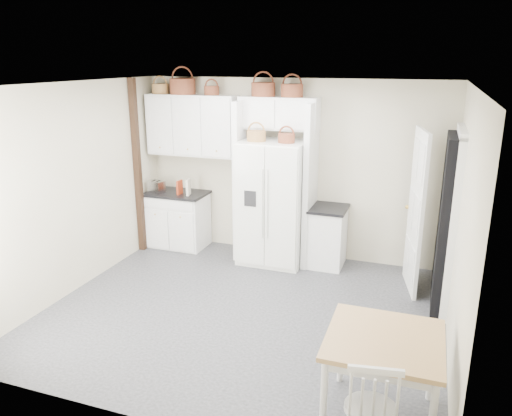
% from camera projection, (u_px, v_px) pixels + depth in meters
% --- Properties ---
extents(floor, '(4.50, 4.50, 0.00)m').
position_uv_depth(floor, '(244.00, 311.00, 5.88)').
color(floor, '#25252A').
rests_on(floor, ground).
extents(ceiling, '(4.50, 4.50, 0.00)m').
position_uv_depth(ceiling, '(242.00, 85.00, 5.13)').
color(ceiling, white).
rests_on(ceiling, wall_back).
extents(wall_back, '(4.50, 0.00, 4.50)m').
position_uv_depth(wall_back, '(292.00, 169.00, 7.31)').
color(wall_back, '#BDB194').
rests_on(wall_back, floor).
extents(wall_left, '(0.00, 4.00, 4.00)m').
position_uv_depth(wall_left, '(75.00, 189.00, 6.23)').
color(wall_left, '#BDB194').
rests_on(wall_left, floor).
extents(wall_right, '(0.00, 4.00, 4.00)m').
position_uv_depth(wall_right, '(461.00, 228.00, 4.79)').
color(wall_right, '#BDB194').
rests_on(wall_right, floor).
extents(refrigerator, '(0.91, 0.74, 1.77)m').
position_uv_depth(refrigerator, '(273.00, 203.00, 7.12)').
color(refrigerator, white).
rests_on(refrigerator, floor).
extents(base_cab_left, '(0.90, 0.57, 0.83)m').
position_uv_depth(base_cab_left, '(178.00, 220.00, 7.86)').
color(base_cab_left, white).
rests_on(base_cab_left, floor).
extents(base_cab_right, '(0.47, 0.56, 0.83)m').
position_uv_depth(base_cab_right, '(327.00, 238.00, 7.10)').
color(base_cab_right, white).
rests_on(base_cab_right, floor).
extents(dining_table, '(0.91, 0.91, 0.75)m').
position_uv_depth(dining_table, '(381.00, 379.00, 4.03)').
color(dining_table, olive).
rests_on(dining_table, floor).
extents(windsor_chair, '(0.44, 0.41, 0.80)m').
position_uv_depth(windsor_chair, '(371.00, 408.00, 3.66)').
color(windsor_chair, white).
rests_on(windsor_chair, floor).
extents(counter_left, '(0.94, 0.61, 0.04)m').
position_uv_depth(counter_left, '(177.00, 193.00, 7.73)').
color(counter_left, black).
rests_on(counter_left, base_cab_left).
extents(counter_right, '(0.51, 0.60, 0.04)m').
position_uv_depth(counter_right, '(329.00, 209.00, 6.97)').
color(counter_right, black).
rests_on(counter_right, base_cab_right).
extents(toaster, '(0.30, 0.23, 0.18)m').
position_uv_depth(toaster, '(156.00, 187.00, 7.70)').
color(toaster, silver).
rests_on(toaster, counter_left).
extents(cookbook_red, '(0.04, 0.14, 0.21)m').
position_uv_depth(cookbook_red, '(180.00, 187.00, 7.59)').
color(cookbook_red, '#9B2F14').
rests_on(cookbook_red, counter_left).
extents(cookbook_cream, '(0.07, 0.17, 0.24)m').
position_uv_depth(cookbook_cream, '(188.00, 187.00, 7.54)').
color(cookbook_cream, beige).
rests_on(cookbook_cream, counter_left).
extents(basket_upper_a, '(0.26, 0.26, 0.15)m').
position_uv_depth(basket_upper_a, '(160.00, 89.00, 7.48)').
color(basket_upper_a, brown).
rests_on(basket_upper_a, upper_cabinet).
extents(basket_upper_b, '(0.39, 0.39, 0.23)m').
position_uv_depth(basket_upper_b, '(183.00, 86.00, 7.35)').
color(basket_upper_b, maroon).
rests_on(basket_upper_b, upper_cabinet).
extents(basket_upper_c, '(0.22, 0.22, 0.13)m').
position_uv_depth(basket_upper_c, '(212.00, 91.00, 7.21)').
color(basket_upper_c, maroon).
rests_on(basket_upper_c, upper_cabinet).
extents(basket_bridge_a, '(0.34, 0.34, 0.19)m').
position_uv_depth(basket_bridge_a, '(263.00, 89.00, 6.95)').
color(basket_bridge_a, maroon).
rests_on(basket_bridge_a, bridge_cabinet).
extents(basket_bridge_b, '(0.31, 0.31, 0.18)m').
position_uv_depth(basket_bridge_b, '(292.00, 91.00, 6.82)').
color(basket_bridge_b, maroon).
rests_on(basket_bridge_b, bridge_cabinet).
extents(basket_fridge_a, '(0.26, 0.26, 0.14)m').
position_uv_depth(basket_fridge_a, '(256.00, 136.00, 6.83)').
color(basket_fridge_a, brown).
rests_on(basket_fridge_a, refrigerator).
extents(basket_fridge_b, '(0.23, 0.23, 0.12)m').
position_uv_depth(basket_fridge_b, '(286.00, 138.00, 6.70)').
color(basket_fridge_b, maroon).
rests_on(basket_fridge_b, refrigerator).
extents(upper_cabinet, '(1.40, 0.34, 0.90)m').
position_uv_depth(upper_cabinet, '(193.00, 125.00, 7.47)').
color(upper_cabinet, white).
rests_on(upper_cabinet, wall_back).
extents(bridge_cabinet, '(1.12, 0.34, 0.45)m').
position_uv_depth(bridge_cabinet, '(279.00, 113.00, 6.97)').
color(bridge_cabinet, white).
rests_on(bridge_cabinet, wall_back).
extents(fridge_panel_left, '(0.08, 0.60, 2.30)m').
position_uv_depth(fridge_panel_left, '(242.00, 180.00, 7.30)').
color(fridge_panel_left, white).
rests_on(fridge_panel_left, floor).
extents(fridge_panel_right, '(0.08, 0.60, 2.30)m').
position_uv_depth(fridge_panel_right, '(310.00, 186.00, 6.97)').
color(fridge_panel_right, white).
rests_on(fridge_panel_right, floor).
extents(trim_post, '(0.09, 0.09, 2.60)m').
position_uv_depth(trim_post, '(137.00, 168.00, 7.43)').
color(trim_post, black).
rests_on(trim_post, floor).
extents(doorway_void, '(0.18, 0.85, 2.05)m').
position_uv_depth(doorway_void, '(447.00, 223.00, 5.80)').
color(doorway_void, black).
rests_on(doorway_void, floor).
extents(door_slab, '(0.21, 0.79, 2.05)m').
position_uv_depth(door_slab, '(416.00, 212.00, 6.22)').
color(door_slab, white).
rests_on(door_slab, floor).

